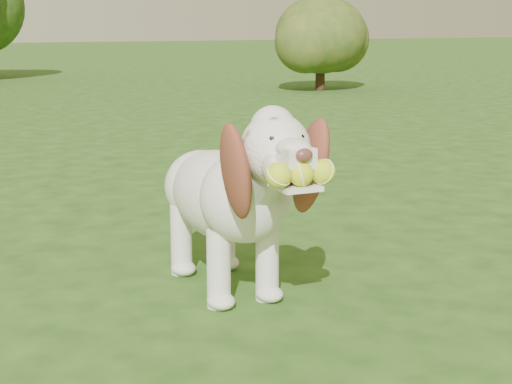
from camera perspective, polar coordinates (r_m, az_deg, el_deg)
name	(u,v)px	position (r m, az deg, el deg)	size (l,w,h in m)	color
ground	(353,271)	(3.38, 7.09, -5.75)	(80.00, 80.00, 0.00)	#1F4012
dog	(231,191)	(2.99, -1.86, 0.09)	(0.42, 1.19, 0.77)	silver
shrub_d	(321,35)	(12.29, 4.74, 11.33)	(1.40, 1.40, 1.45)	#382314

